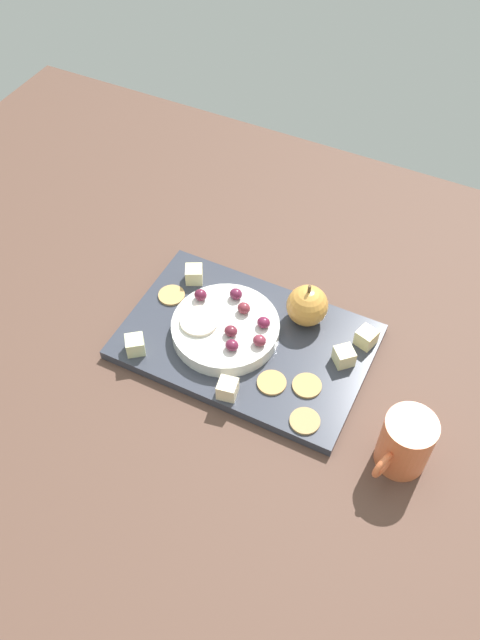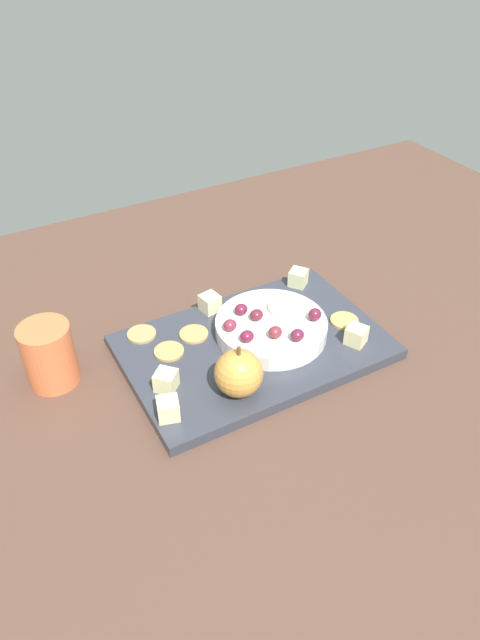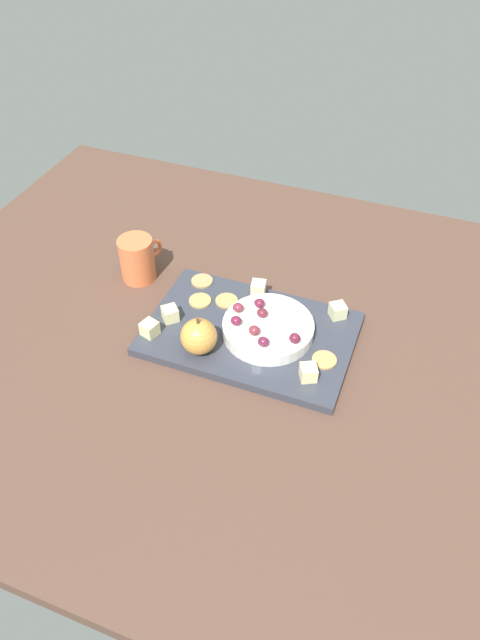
% 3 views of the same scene
% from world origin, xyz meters
% --- Properties ---
extents(table, '(1.47, 1.06, 0.03)m').
position_xyz_m(table, '(0.00, 0.00, 0.02)').
color(table, brown).
rests_on(table, ground).
extents(platter, '(0.37, 0.24, 0.02)m').
position_xyz_m(platter, '(-0.04, 0.00, 0.04)').
color(platter, '#333742').
rests_on(platter, table).
extents(serving_dish, '(0.16, 0.16, 0.02)m').
position_xyz_m(serving_dish, '(-0.01, 0.01, 0.06)').
color(serving_dish, silver).
rests_on(serving_dish, platter).
extents(apple_whole, '(0.06, 0.06, 0.06)m').
position_xyz_m(apple_whole, '(-0.11, -0.08, 0.08)').
color(apple_whole, gold).
rests_on(apple_whole, platter).
extents(apple_stem, '(0.01, 0.01, 0.01)m').
position_xyz_m(apple_stem, '(-0.11, -0.08, 0.12)').
color(apple_stem, brown).
rests_on(apple_stem, apple_whole).
extents(cheese_cube_0, '(0.04, 0.04, 0.03)m').
position_xyz_m(cheese_cube_0, '(0.10, 0.09, 0.06)').
color(cheese_cube_0, beige).
rests_on(cheese_cube_0, platter).
extents(cheese_cube_1, '(0.04, 0.04, 0.03)m').
position_xyz_m(cheese_cube_1, '(-0.19, -0.02, 0.06)').
color(cheese_cube_1, beige).
rests_on(cheese_cube_1, platter).
extents(cheese_cube_2, '(0.04, 0.04, 0.03)m').
position_xyz_m(cheese_cube_2, '(0.09, -0.07, 0.06)').
color(cheese_cube_2, beige).
rests_on(cheese_cube_2, platter).
extents(cheese_cube_3, '(0.03, 0.03, 0.03)m').
position_xyz_m(cheese_cube_3, '(-0.21, -0.07, 0.06)').
color(cheese_cube_3, beige).
rests_on(cheese_cube_3, platter).
extents(cheese_cube_4, '(0.03, 0.03, 0.03)m').
position_xyz_m(cheese_cube_4, '(-0.06, 0.10, 0.06)').
color(cheese_cube_4, beige).
rests_on(cheese_cube_4, platter).
extents(cracker_0, '(0.04, 0.04, 0.00)m').
position_xyz_m(cracker_0, '(-0.16, 0.04, 0.05)').
color(cracker_0, tan).
rests_on(cracker_0, platter).
extents(cracker_1, '(0.04, 0.04, 0.00)m').
position_xyz_m(cracker_1, '(-0.18, 0.09, 0.05)').
color(cracker_1, tan).
rests_on(cracker_1, platter).
extents(cracker_2, '(0.04, 0.04, 0.00)m').
position_xyz_m(cracker_2, '(0.10, -0.02, 0.05)').
color(cracker_2, tan).
rests_on(cracker_2, platter).
extents(cracker_3, '(0.04, 0.04, 0.00)m').
position_xyz_m(cracker_3, '(-0.11, 0.06, 0.05)').
color(cracker_3, tan).
rests_on(cracker_3, platter).
extents(grape_0, '(0.02, 0.02, 0.02)m').
position_xyz_m(grape_0, '(-0.00, -0.05, 0.08)').
color(grape_0, '#601D38').
rests_on(grape_0, serving_dish).
extents(grape_1, '(0.02, 0.02, 0.02)m').
position_xyz_m(grape_1, '(-0.06, -0.02, 0.08)').
color(grape_1, maroon).
rests_on(grape_1, serving_dish).
extents(grape_2, '(0.02, 0.02, 0.02)m').
position_xyz_m(grape_2, '(-0.07, 0.02, 0.08)').
color(grape_2, maroon).
rests_on(grape_2, serving_dish).
extents(grape_3, '(0.02, 0.02, 0.02)m').
position_xyz_m(grape_3, '(-0.02, -0.03, 0.08)').
color(grape_3, maroon).
rests_on(grape_3, serving_dish).
extents(grape_4, '(0.02, 0.02, 0.02)m').
position_xyz_m(grape_4, '(-0.03, 0.02, 0.08)').
color(grape_4, maroon).
rests_on(grape_4, serving_dish).
extents(grape_5, '(0.02, 0.02, 0.02)m').
position_xyz_m(grape_5, '(0.05, -0.02, 0.08)').
color(grape_5, maroon).
rests_on(grape_5, serving_dish).
extents(grape_6, '(0.02, 0.02, 0.02)m').
position_xyz_m(grape_6, '(-0.04, 0.04, 0.08)').
color(grape_6, maroon).
rests_on(grape_6, serving_dish).
extents(apple_slice_0, '(0.06, 0.06, 0.01)m').
position_xyz_m(apple_slice_0, '(0.03, 0.02, 0.07)').
color(apple_slice_0, beige).
rests_on(apple_slice_0, serving_dish).
extents(cup, '(0.07, 0.10, 0.09)m').
position_xyz_m(cup, '(-0.31, 0.08, 0.08)').
color(cup, '#E26C3E').
rests_on(cup, table).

